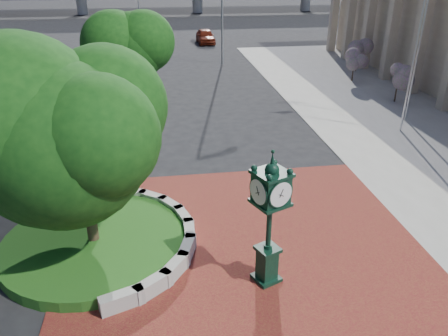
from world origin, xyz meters
The scene contains 13 objects.
ground centered at (0.00, 0.00, 0.00)m, with size 200.00×200.00×0.00m, color black.
plaza centered at (0.00, -1.00, 0.02)m, with size 12.00×12.00×0.04m, color maroon.
planter_wall centered at (-2.71, 0.00, 0.27)m, with size 2.96×6.77×0.54m.
grass_bed centered at (-5.00, 0.00, 0.20)m, with size 6.10×6.10×0.40m, color #174A15.
tree_planter centered at (-5.00, 0.00, 3.72)m, with size 5.20×5.20×6.33m.
tree_street centered at (-4.00, 18.00, 3.24)m, with size 4.40×4.40×5.45m.
post_clock centered at (0.36, -2.42, 2.35)m, with size 1.11×1.11×4.27m.
parked_car centered at (2.97, 38.55, 0.79)m, with size 1.87×4.64×1.58m, color #601B0D.
flagpole_a centered at (10.85, 8.83, 4.64)m, with size 1.42×0.16×9.06m.
flagpole_b centered at (12.09, 10.56, 4.85)m, with size 1.46×0.32×9.46m.
shrub_near centered at (13.26, 14.09, 1.59)m, with size 1.20×1.20×2.20m.
shrub_mid centered at (12.67, 19.85, 1.59)m, with size 1.20×1.20×2.20m.
shrub_far centered at (14.29, 22.85, 1.59)m, with size 1.20×1.20×2.20m.
Camera 1 is at (-2.46, -12.64, 8.88)m, focal length 35.00 mm.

